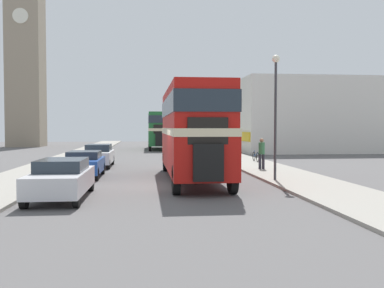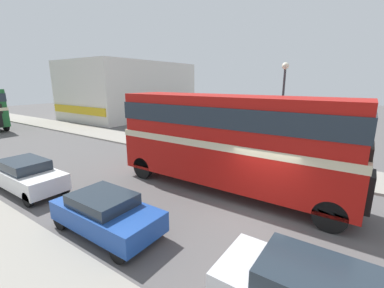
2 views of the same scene
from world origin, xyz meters
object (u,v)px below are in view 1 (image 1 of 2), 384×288
at_px(car_parked_mid, 84,164).
at_px(car_parked_far, 99,155).
at_px(bus_distant, 159,128).
at_px(church_tower, 25,37).
at_px(double_decker_bus, 192,126).
at_px(car_parked_near, 62,178).
at_px(bicycle_on_pavement, 256,156).
at_px(street_lamp, 276,98).
at_px(pedestrian_walking, 262,152).

xyz_separation_m(car_parked_mid, car_parked_far, (0.11, 5.92, 0.05)).
bearing_deg(bus_distant, church_tower, 152.91).
height_order(double_decker_bus, church_tower, church_tower).
xyz_separation_m(double_decker_bus, car_parked_near, (-5.30, -4.90, -1.89)).
height_order(car_parked_far, bicycle_on_pavement, car_parked_far).
distance_m(car_parked_far, bicycle_on_pavement, 11.16).
bearing_deg(car_parked_far, car_parked_mid, -91.02).
relative_size(bicycle_on_pavement, street_lamp, 0.30).
height_order(car_parked_near, pedestrian_walking, pedestrian_walking).
bearing_deg(bicycle_on_pavement, car_parked_near, -127.41).
bearing_deg(pedestrian_walking, car_parked_near, -138.20).
bearing_deg(bus_distant, street_lamp, -81.84).
relative_size(car_parked_far, pedestrian_walking, 2.35).
xyz_separation_m(pedestrian_walking, bicycle_on_pavement, (1.09, 5.52, -0.67)).
bearing_deg(pedestrian_walking, car_parked_mid, -167.71).
bearing_deg(church_tower, car_parked_mid, -71.05).
bearing_deg(street_lamp, church_tower, 118.72).
relative_size(car_parked_mid, pedestrian_walking, 2.16).
bearing_deg(car_parked_mid, street_lamp, -17.94).
height_order(car_parked_near, car_parked_far, car_parked_far).
distance_m(car_parked_far, church_tower, 36.58).
xyz_separation_m(double_decker_bus, church_tower, (-18.22, 38.97, 12.02)).
xyz_separation_m(car_parked_far, bicycle_on_pavement, (11.02, 1.78, -0.29)).
distance_m(bus_distant, car_parked_far, 22.87).
bearing_deg(street_lamp, car_parked_far, 135.72).
distance_m(bus_distant, pedestrian_walking, 26.62).
height_order(car_parked_mid, church_tower, church_tower).
relative_size(car_parked_near, pedestrian_walking, 2.50).
bearing_deg(double_decker_bus, church_tower, 115.05).
height_order(double_decker_bus, bicycle_on_pavement, double_decker_bus).
bearing_deg(street_lamp, car_parked_near, -158.07).
bearing_deg(pedestrian_walking, bus_distant, 101.42).
height_order(car_parked_near, church_tower, church_tower).
distance_m(double_decker_bus, car_parked_mid, 6.03).
bearing_deg(church_tower, street_lamp, -61.28).
relative_size(car_parked_near, bicycle_on_pavement, 2.59).
bearing_deg(car_parked_far, church_tower, 112.38).
bearing_deg(car_parked_mid, bus_distant, 80.41).
bearing_deg(bicycle_on_pavement, pedestrian_walking, -101.18).
bearing_deg(car_parked_far, double_decker_bus, -55.24).
xyz_separation_m(car_parked_near, car_parked_far, (-0.03, 12.59, 0.02)).
height_order(pedestrian_walking, bicycle_on_pavement, pedestrian_walking).
bearing_deg(church_tower, bus_distant, -27.09).
distance_m(bus_distant, car_parked_near, 35.25).
bearing_deg(car_parked_mid, double_decker_bus, -17.95).
relative_size(bus_distant, pedestrian_walking, 5.71).
height_order(car_parked_mid, street_lamp, street_lamp).
height_order(double_decker_bus, pedestrian_walking, double_decker_bus).
relative_size(pedestrian_walking, church_tower, 0.06).
bearing_deg(street_lamp, pedestrian_walking, 81.41).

